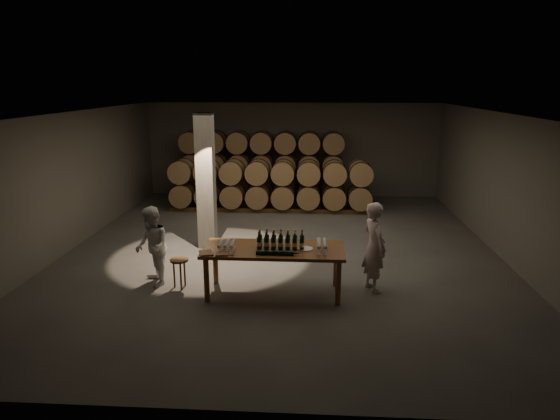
# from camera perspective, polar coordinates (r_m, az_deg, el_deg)

# --- Properties ---
(room) EXTENTS (12.00, 12.00, 12.00)m
(room) POSITION_cam_1_polar(r_m,az_deg,el_deg) (11.88, -8.46, 3.24)
(room) COLOR #4F4C4A
(room) RESTS_ON ground
(tasting_table) EXTENTS (2.60, 1.10, 0.90)m
(tasting_table) POSITION_cam_1_polar(r_m,az_deg,el_deg) (9.25, -0.74, -4.99)
(tasting_table) COLOR brown
(tasting_table) RESTS_ON ground
(barrel_stack_back) EXTENTS (5.48, 0.95, 2.31)m
(barrel_stack_back) POSITION_cam_1_polar(r_m,az_deg,el_deg) (16.70, -2.05, 5.19)
(barrel_stack_back) COLOR #52341C
(barrel_stack_back) RESTS_ON ground
(barrel_stack_front) EXTENTS (6.26, 0.95, 1.57)m
(barrel_stack_front) POSITION_cam_1_polar(r_m,az_deg,el_deg) (15.36, -1.09, 2.98)
(barrel_stack_front) COLOR #52341C
(barrel_stack_front) RESTS_ON ground
(bottle_cluster) EXTENTS (0.87, 0.24, 0.34)m
(bottle_cluster) POSITION_cam_1_polar(r_m,az_deg,el_deg) (9.16, 0.07, -3.69)
(bottle_cluster) COLOR black
(bottle_cluster) RESTS_ON tasting_table
(lying_bottles) EXTENTS (0.77, 0.08, 0.08)m
(lying_bottles) POSITION_cam_1_polar(r_m,az_deg,el_deg) (8.85, -0.53, -4.92)
(lying_bottles) COLOR black
(lying_bottles) RESTS_ON tasting_table
(glass_cluster_left) EXTENTS (0.30, 0.41, 0.16)m
(glass_cluster_left) POSITION_cam_1_polar(r_m,az_deg,el_deg) (9.15, -6.12, -3.85)
(glass_cluster_left) COLOR silver
(glass_cluster_left) RESTS_ON tasting_table
(glass_cluster_right) EXTENTS (0.20, 0.53, 0.18)m
(glass_cluster_right) POSITION_cam_1_polar(r_m,az_deg,el_deg) (9.08, 4.82, -3.87)
(glass_cluster_right) COLOR silver
(glass_cluster_right) RESTS_ON tasting_table
(plate) EXTENTS (0.28, 0.28, 0.02)m
(plate) POSITION_cam_1_polar(r_m,az_deg,el_deg) (9.17, 2.92, -4.44)
(plate) COLOR white
(plate) RESTS_ON tasting_table
(notebook_near) EXTENTS (0.26, 0.22, 0.03)m
(notebook_near) POSITION_cam_1_polar(r_m,az_deg,el_deg) (8.93, -6.68, -5.02)
(notebook_near) COLOR brown
(notebook_near) RESTS_ON tasting_table
(notebook_corner) EXTENTS (0.32, 0.36, 0.03)m
(notebook_corner) POSITION_cam_1_polar(r_m,az_deg,el_deg) (9.03, -8.44, -4.87)
(notebook_corner) COLOR brown
(notebook_corner) RESTS_ON tasting_table
(pen) EXTENTS (0.12, 0.04, 0.01)m
(pen) POSITION_cam_1_polar(r_m,az_deg,el_deg) (8.88, -5.62, -5.17)
(pen) COLOR black
(pen) RESTS_ON tasting_table
(stool) EXTENTS (0.35, 0.35, 0.58)m
(stool) POSITION_cam_1_polar(r_m,az_deg,el_deg) (9.82, -11.43, -6.11)
(stool) COLOR #52341C
(stool) RESTS_ON ground
(person_man) EXTENTS (0.62, 0.74, 1.73)m
(person_man) POSITION_cam_1_polar(r_m,az_deg,el_deg) (9.56, 10.74, -4.17)
(person_man) COLOR beige
(person_man) RESTS_ON ground
(person_woman) EXTENTS (0.88, 0.95, 1.57)m
(person_woman) POSITION_cam_1_polar(r_m,az_deg,el_deg) (9.99, -14.43, -4.06)
(person_woman) COLOR white
(person_woman) RESTS_ON ground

